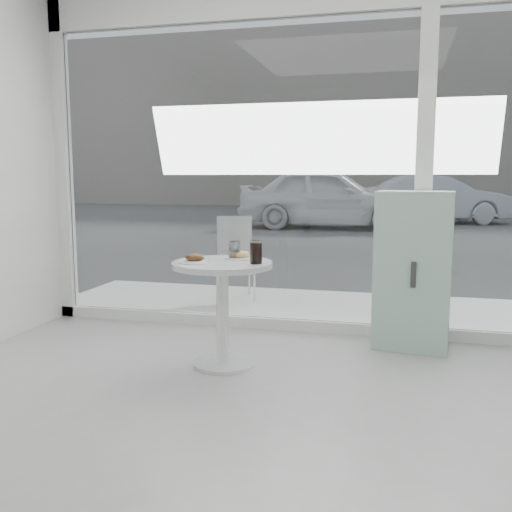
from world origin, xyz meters
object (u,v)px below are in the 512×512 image
(mint_cabinet, at_px, (413,270))
(cola_glass, at_px, (256,252))
(main_table, at_px, (222,292))
(patio_chair, at_px, (236,252))
(car_white, at_px, (329,198))
(water_tumbler_a, at_px, (235,251))
(plate_donut, at_px, (240,256))
(plate_fritter, at_px, (195,259))
(car_silver, at_px, (432,199))
(water_tumbler_b, at_px, (234,251))

(mint_cabinet, bearing_deg, cola_glass, -136.33)
(main_table, distance_m, patio_chair, 2.16)
(car_white, height_order, water_tumbler_a, car_white)
(plate_donut, xyz_separation_m, water_tumbler_a, (-0.05, 0.02, 0.04))
(cola_glass, bearing_deg, mint_cabinet, 37.69)
(plate_fritter, bearing_deg, main_table, 30.34)
(patio_chair, relative_size, plate_donut, 3.81)
(car_white, distance_m, water_tumbler_a, 11.11)
(car_silver, xyz_separation_m, water_tumbler_b, (-2.07, -13.39, 0.12))
(plate_donut, distance_m, water_tumbler_a, 0.06)
(mint_cabinet, relative_size, water_tumbler_b, 9.47)
(cola_glass, bearing_deg, car_white, 94.40)
(car_silver, bearing_deg, patio_chair, 147.92)
(main_table, distance_m, water_tumbler_a, 0.34)
(mint_cabinet, relative_size, plate_donut, 5.39)
(patio_chair, relative_size, water_tumbler_b, 6.70)
(main_table, relative_size, water_tumbler_b, 5.78)
(plate_fritter, relative_size, cola_glass, 1.32)
(car_white, relative_size, plate_donut, 20.03)
(mint_cabinet, xyz_separation_m, car_white, (-1.95, 10.47, 0.17))
(water_tumbler_a, bearing_deg, mint_cabinet, 25.77)
(plate_fritter, distance_m, water_tumbler_b, 0.33)
(main_table, relative_size, car_silver, 0.18)
(plate_donut, distance_m, cola_glass, 0.26)
(plate_donut, bearing_deg, patio_chair, 107.10)
(water_tumbler_a, height_order, cola_glass, cola_glass)
(mint_cabinet, bearing_deg, car_silver, 92.46)
(plate_fritter, distance_m, cola_glass, 0.44)
(car_white, bearing_deg, water_tumbler_a, -176.05)
(car_white, xyz_separation_m, water_tumbler_a, (0.66, -11.10, 0.03))
(plate_fritter, bearing_deg, water_tumbler_a, 54.49)
(car_silver, xyz_separation_m, water_tumbler_a, (-2.08, -13.34, 0.12))
(mint_cabinet, xyz_separation_m, water_tumbler_b, (-1.28, -0.68, 0.20))
(plate_fritter, xyz_separation_m, cola_glass, (0.42, 0.08, 0.05))
(car_white, distance_m, car_silver, 3.54)
(plate_fritter, height_order, plate_donut, plate_fritter)
(main_table, xyz_separation_m, patio_chair, (-0.51, 2.10, 0.01))
(plate_fritter, bearing_deg, car_silver, 80.46)
(car_silver, xyz_separation_m, plate_donut, (-2.03, -13.36, 0.08))
(patio_chair, bearing_deg, car_white, 66.14)
(main_table, bearing_deg, mint_cabinet, 31.56)
(mint_cabinet, xyz_separation_m, water_tumbler_a, (-1.30, -0.63, 0.20))
(water_tumbler_b, bearing_deg, cola_glass, -37.59)
(main_table, height_order, water_tumbler_a, water_tumbler_a)
(main_table, xyz_separation_m, plate_fritter, (-0.17, -0.10, 0.25))
(car_silver, distance_m, water_tumbler_b, 13.55)
(mint_cabinet, xyz_separation_m, plate_fritter, (-1.51, -0.92, 0.17))
(main_table, height_order, car_silver, car_silver)
(plate_fritter, bearing_deg, plate_donut, 46.93)
(patio_chair, height_order, car_silver, car_silver)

